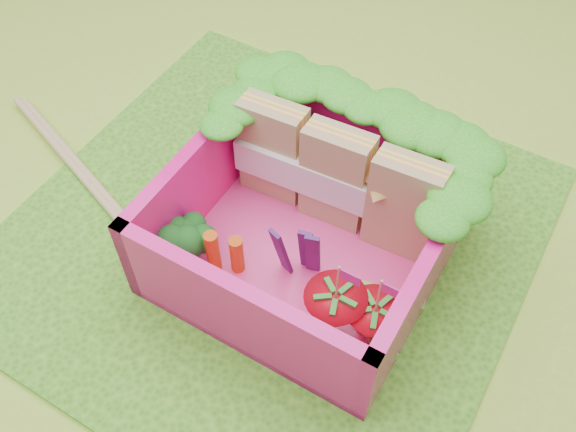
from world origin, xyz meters
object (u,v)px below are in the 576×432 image
(bento_box, at_px, (309,223))
(strawberry_left, at_px, (334,312))
(broccoli, at_px, (185,236))
(strawberry_right, at_px, (373,324))
(chopsticks, at_px, (101,195))
(sandwich_stack, at_px, (337,178))

(bento_box, bearing_deg, strawberry_left, -46.29)
(broccoli, xyz_separation_m, strawberry_left, (0.83, 0.01, -0.02))
(bento_box, distance_m, broccoli, 0.62)
(strawberry_right, height_order, chopsticks, strawberry_right)
(sandwich_stack, height_order, broccoli, sandwich_stack)
(broccoli, distance_m, strawberry_left, 0.83)
(strawberry_left, bearing_deg, strawberry_right, 12.84)
(sandwich_stack, bearing_deg, strawberry_left, -62.46)
(sandwich_stack, xyz_separation_m, strawberry_right, (0.49, -0.57, -0.15))
(sandwich_stack, bearing_deg, chopsticks, -156.38)
(strawberry_left, xyz_separation_m, chopsticks, (-1.51, 0.09, -0.18))
(bento_box, distance_m, strawberry_left, 0.47)
(strawberry_left, relative_size, strawberry_right, 1.04)
(sandwich_stack, bearing_deg, broccoli, -129.67)
(chopsticks, bearing_deg, bento_box, 11.87)
(broccoli, relative_size, chopsticks, 0.17)
(sandwich_stack, distance_m, strawberry_left, 0.70)
(bento_box, height_order, strawberry_left, strawberry_left)
(sandwich_stack, height_order, chopsticks, sandwich_stack)
(sandwich_stack, distance_m, strawberry_right, 0.77)
(bento_box, height_order, chopsticks, bento_box)
(bento_box, xyz_separation_m, broccoli, (-0.51, -0.35, -0.06))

